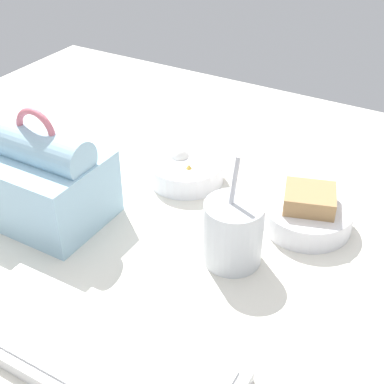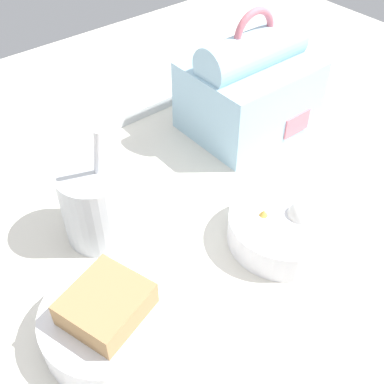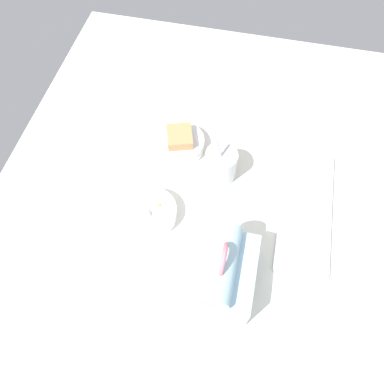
% 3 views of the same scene
% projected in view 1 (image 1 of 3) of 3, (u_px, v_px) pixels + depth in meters
% --- Properties ---
extents(desk_surface, '(1.40, 1.10, 0.02)m').
position_uv_depth(desk_surface, '(188.00, 228.00, 0.84)').
color(desk_surface, silver).
rests_on(desk_surface, ground).
extents(keyboard, '(0.35, 0.13, 0.02)m').
position_uv_depth(keyboard, '(92.00, 352.00, 0.62)').
color(keyboard, silver).
rests_on(keyboard, desk_surface).
extents(lunch_bag, '(0.18, 0.15, 0.19)m').
position_uv_depth(lunch_bag, '(45.00, 180.00, 0.81)').
color(lunch_bag, '#9EC6DB').
rests_on(lunch_bag, desk_surface).
extents(soup_cup, '(0.08, 0.08, 0.16)m').
position_uv_depth(soup_cup, '(233.00, 231.00, 0.74)').
color(soup_cup, silver).
rests_on(soup_cup, desk_surface).
extents(bento_bowl_sandwich, '(0.14, 0.14, 0.07)m').
position_uv_depth(bento_bowl_sandwich, '(307.00, 213.00, 0.82)').
color(bento_bowl_sandwich, silver).
rests_on(bento_bowl_sandwich, desk_surface).
extents(bento_bowl_snacks, '(0.13, 0.13, 0.06)m').
position_uv_depth(bento_bowl_snacks, '(186.00, 170.00, 0.93)').
color(bento_bowl_snacks, silver).
rests_on(bento_bowl_snacks, desk_surface).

